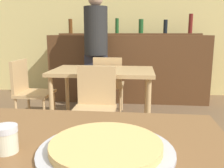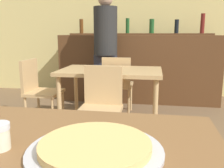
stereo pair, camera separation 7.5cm
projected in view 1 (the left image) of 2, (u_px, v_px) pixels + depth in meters
wall_back at (130, 18)px, 4.55m from camera, size 8.00×0.05×2.80m
dining_table_far at (103, 76)px, 2.88m from camera, size 1.16×0.72×0.72m
bar_counter at (128, 68)px, 4.23m from camera, size 2.60×0.56×1.10m
bar_back_shelf at (130, 32)px, 4.25m from camera, size 2.39×0.24×0.34m
chair_far_side_front at (95, 103)px, 2.39m from camera, size 0.40×0.40×0.82m
chair_far_side_back at (109, 82)px, 3.44m from camera, size 0.40×0.40×0.82m
chair_far_side_left at (29, 89)px, 3.01m from camera, size 0.40×0.40×0.82m
pizza_tray at (106, 148)px, 0.77m from camera, size 0.43×0.43×0.04m
cheese_shaker at (6, 139)px, 0.77m from camera, size 0.07×0.07×0.09m
person_standing at (96, 47)px, 3.64m from camera, size 0.34×0.34×1.71m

